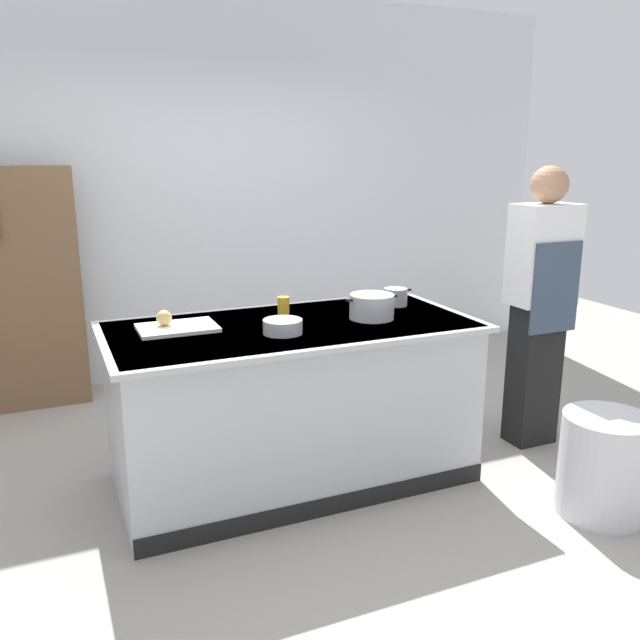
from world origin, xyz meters
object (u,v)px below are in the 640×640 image
(onion, at_px, (164,318))
(stock_pot, at_px, (372,306))
(juice_cup, at_px, (283,305))
(person_chef, at_px, (540,301))
(mixing_bowl, at_px, (283,326))
(trash_bin, at_px, (604,465))
(sauce_pan, at_px, (395,297))

(onion, relative_size, stock_pot, 0.26)
(onion, distance_m, juice_cup, 0.69)
(juice_cup, relative_size, person_chef, 0.06)
(mixing_bowl, bearing_deg, trash_bin, -30.11)
(mixing_bowl, relative_size, person_chef, 0.12)
(onion, relative_size, mixing_bowl, 0.40)
(sauce_pan, xyz_separation_m, mixing_bowl, (-0.84, -0.32, -0.02))
(juice_cup, bearing_deg, onion, -174.52)
(stock_pot, distance_m, juice_cup, 0.50)
(juice_cup, distance_m, person_chef, 1.57)
(juice_cup, distance_m, trash_bin, 1.88)
(onion, bearing_deg, sauce_pan, 0.10)
(sauce_pan, height_order, juice_cup, sauce_pan)
(sauce_pan, height_order, person_chef, person_chef)
(mixing_bowl, xyz_separation_m, person_chef, (1.67, 0.01, -0.02))
(trash_bin, bearing_deg, onion, 149.80)
(stock_pot, relative_size, trash_bin, 0.59)
(stock_pot, distance_m, mixing_bowl, 0.57)
(stock_pot, height_order, juice_cup, stock_pot)
(trash_bin, xyz_separation_m, person_chef, (0.25, 0.83, 0.65))
(onion, distance_m, trash_bin, 2.37)
(onion, distance_m, person_chef, 2.23)
(onion, bearing_deg, mixing_bowl, -30.45)
(onion, xyz_separation_m, juice_cup, (0.68, 0.07, -0.01))
(onion, relative_size, trash_bin, 0.15)
(mixing_bowl, relative_size, juice_cup, 2.02)
(sauce_pan, distance_m, juice_cup, 0.69)
(mixing_bowl, relative_size, trash_bin, 0.38)
(sauce_pan, relative_size, mixing_bowl, 1.03)
(onion, bearing_deg, stock_pot, -11.39)
(stock_pot, distance_m, person_chef, 1.11)
(sauce_pan, bearing_deg, mixing_bowl, -159.09)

